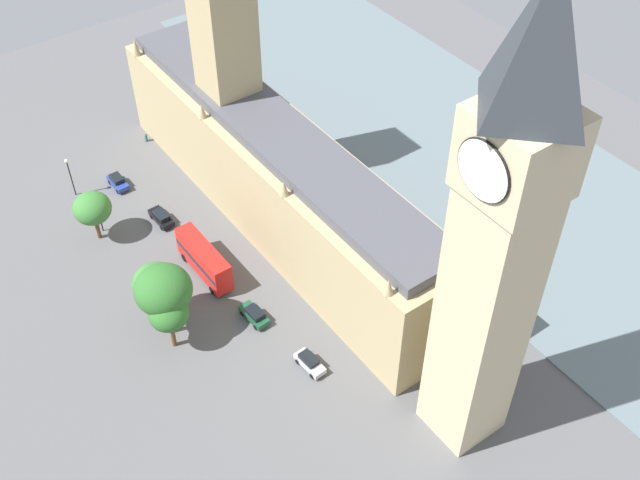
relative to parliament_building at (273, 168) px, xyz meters
The scene contains 16 objects.
ground_plane 9.22m from the parliament_building, 32.79° to the left, with size 135.07×135.07×0.00m, color #565659.
river_thames 32.67m from the parliament_building, behind, with size 38.06×121.56×0.25m, color slate.
parliament_building is the anchor object (origin of this frame).
clock_tower 45.04m from the parliament_building, 87.29° to the left, with size 7.98×7.98×55.63m.
car_blue_leading 26.04m from the parliament_building, 51.64° to the right, with size 1.96×4.15×1.74m.
car_black_kerbside 18.12m from the parliament_building, 32.03° to the right, with size 2.04×4.66×1.74m.
double_decker_bus_under_trees 15.54m from the parliament_building, 15.26° to the left, with size 2.70×10.51×4.75m.
car_dark_green_near_tower 20.87m from the parliament_building, 48.41° to the left, with size 2.12×4.56×1.74m.
car_silver_corner 28.22m from the parliament_building, 64.99° to the left, with size 2.00×4.36×1.74m.
pedestrian_far_end 29.06m from the parliament_building, 75.69° to the right, with size 0.52×0.61×1.55m.
plane_tree_opposite_hall 24.42m from the parliament_building, 24.35° to the left, with size 6.97×6.97×10.74m.
plane_tree_trailing 26.09m from the parliament_building, 27.87° to the left, with size 4.80×4.80×7.91m.
plane_tree_midblock 25.06m from the parliament_building, 25.97° to the right, with size 5.21×5.21×7.69m.
plane_tree_by_river_gate 23.58m from the parliament_building, 19.52° to the left, with size 5.80×5.80×9.28m.
street_lamp_slot_10 24.90m from the parliament_building, 29.02° to the right, with size 0.56×0.56×5.99m.
street_lamp_slot_11 30.57m from the parliament_building, 45.09° to the right, with size 0.56×0.56×6.61m.
Camera 1 is at (41.55, 69.69, 76.41)m, focal length 44.05 mm.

